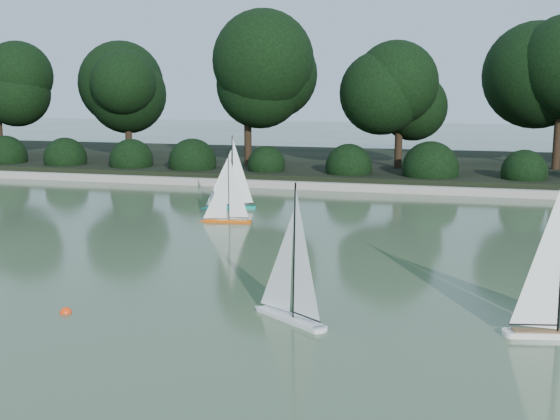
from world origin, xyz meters
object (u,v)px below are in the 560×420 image
Objects in this scene: sailboat_orange at (223,210)px; sailboat_teal at (226,196)px; sailboat_white_a at (285,296)px; race_buoy at (66,313)px.

sailboat_orange is 0.88× the size of sailboat_teal.
race_buoy is at bearing -169.42° from sailboat_white_a.
sailboat_teal is (-2.83, 6.28, -0.00)m from sailboat_white_a.
sailboat_teal is at bearing 106.46° from sailboat_orange.
sailboat_orange reaches higher than race_buoy.
race_buoy is at bearing -89.40° from sailboat_orange.
sailboat_teal reaches higher than sailboat_orange.
sailboat_orange is at bearing 90.60° from race_buoy.
sailboat_teal reaches higher than race_buoy.
sailboat_orange is 10.49× the size of race_buoy.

